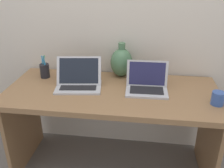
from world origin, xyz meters
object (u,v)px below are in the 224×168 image
object	(u,v)px
green_vase	(121,62)
laptop_right	(147,83)
pen_cup	(45,70)
laptop_left	(79,80)
coffee_mug	(218,98)

from	to	relation	value
green_vase	laptop_right	bearing A→B (deg)	-48.85
pen_cup	laptop_left	bearing A→B (deg)	-23.02
laptop_right	coffee_mug	bearing A→B (deg)	-18.45
coffee_mug	laptop_left	bearing A→B (deg)	171.43
coffee_mug	pen_cup	bearing A→B (deg)	167.68
laptop_right	pen_cup	distance (m)	0.84
laptop_left	laptop_right	size ratio (longest dim) A/B	1.19
coffee_mug	laptop_right	bearing A→B (deg)	161.55
green_vase	coffee_mug	distance (m)	0.80
green_vase	pen_cup	distance (m)	0.64
laptop_right	pen_cup	bearing A→B (deg)	171.27
green_vase	coffee_mug	xyz separation A→B (m)	(0.68, -0.40, -0.08)
laptop_right	green_vase	size ratio (longest dim) A/B	1.08
laptop_left	pen_cup	distance (m)	0.35
laptop_right	coffee_mug	xyz separation A→B (m)	(0.47, -0.16, -0.01)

